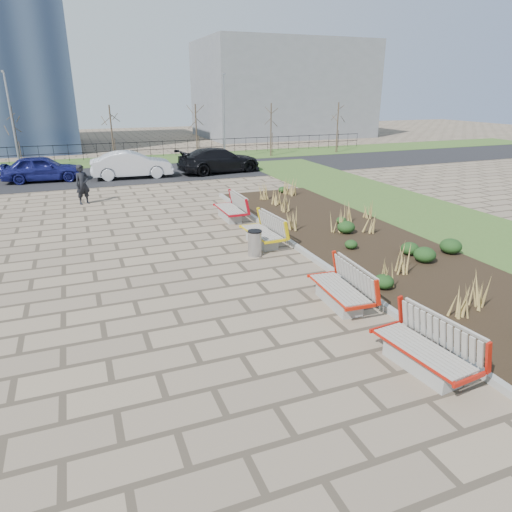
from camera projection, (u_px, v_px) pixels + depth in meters
name	position (u px, v px, depth m)	size (l,w,h in m)	color
ground	(241.00, 355.00, 9.15)	(120.00, 120.00, 0.00)	#7C6B55
planting_bed	(363.00, 243.00, 15.65)	(4.50, 18.00, 0.10)	black
planting_curb	(303.00, 251.00, 14.84)	(0.16, 18.00, 0.15)	gray
grass_verge_near	(469.00, 229.00, 17.30)	(5.00, 38.00, 0.04)	#33511E
grass_verge_far	(113.00, 162.00, 33.62)	(80.00, 5.00, 0.04)	#33511E
road	(122.00, 175.00, 28.38)	(80.00, 7.00, 0.02)	black
bench_a	(423.00, 347.00, 8.50)	(0.90, 2.10, 1.00)	#B0170B
bench_b	(339.00, 286.00, 11.11)	(0.90, 2.10, 1.00)	red
bench_c	(262.00, 231.00, 15.51)	(0.90, 2.10, 1.00)	yellow
bench_d	(229.00, 207.00, 18.55)	(0.90, 2.10, 1.00)	#B20B18
litter_bin	(255.00, 243.00, 14.51)	(0.44, 0.44, 0.81)	#B2B2B7
pedestrian	(83.00, 185.00, 20.94)	(0.66, 0.44, 1.82)	black
car_blue	(42.00, 168.00, 26.14)	(1.74, 4.33, 1.48)	#131657
car_silver	(132.00, 165.00, 27.19)	(1.65, 4.73, 1.56)	#B9BBC2
car_black	(219.00, 160.00, 28.96)	(2.17, 5.34, 1.55)	black
tree_b	(16.00, 138.00, 29.55)	(1.40, 1.40, 4.00)	#4C3D2D
tree_c	(112.00, 135.00, 31.61)	(1.40, 1.40, 4.00)	#4C3D2D
tree_d	(196.00, 132.00, 33.67)	(1.40, 1.40, 4.00)	#4C3D2D
tree_e	(271.00, 130.00, 35.74)	(1.40, 1.40, 4.00)	#4C3D2D
tree_f	(337.00, 128.00, 37.80)	(1.40, 1.40, 4.00)	#4C3D2D
lamp_west	(12.00, 123.00, 28.77)	(0.24, 0.60, 6.00)	gray
lamp_east	(224.00, 118.00, 33.58)	(0.24, 0.60, 6.00)	gray
railing_fence	(111.00, 151.00, 34.71)	(44.00, 0.10, 1.20)	black
building_grey	(282.00, 90.00, 51.02)	(18.00, 12.00, 10.00)	slate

